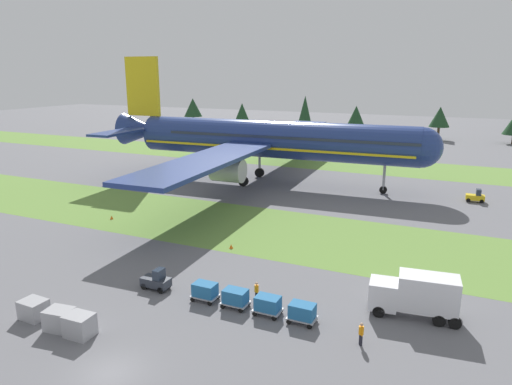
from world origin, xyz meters
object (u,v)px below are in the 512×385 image
Objects in this scene: uld_container_2 at (60,319)px; cargo_dolly_lead at (205,290)px; ground_crew_loader at (361,333)px; baggage_tug at (156,281)px; uld_container_1 at (80,325)px; cargo_dolly_third at (268,304)px; cargo_dolly_second at (235,297)px; taxiway_marker_1 at (231,246)px; ground_crew_marshaller at (257,291)px; pushback_tractor at (476,197)px; uld_container_0 at (34,309)px; airliner at (264,139)px; taxiway_marker_0 at (112,217)px; catering_truck at (416,294)px; cargo_dolly_fourth at (302,312)px.

cargo_dolly_lead is at bearing 48.11° from uld_container_2.
baggage_tug is at bearing -124.68° from ground_crew_loader.
baggage_tug reaches higher than uld_container_1.
cargo_dolly_second is at bearing 90.00° from cargo_dolly_third.
taxiway_marker_1 is (-6.42, 11.59, -0.68)m from cargo_dolly_second.
pushback_tractor is at bearing 117.06° from ground_crew_marshaller.
taxiway_marker_1 is at bearing 69.82° from uld_container_0.
taxiway_marker_1 is (9.29, -30.46, -7.53)m from airliner.
cargo_dolly_second reaches higher than taxiway_marker_0.
uld_container_2 is (5.18, -50.55, -6.96)m from airliner.
cargo_dolly_lead is 17.13m from catering_truck.
cargo_dolly_second reaches higher than taxiway_marker_1.
uld_container_1 is 20.28m from taxiway_marker_1.
cargo_dolly_third is at bearing 32.30° from uld_container_2.
ground_crew_loader is at bearing -93.65° from baggage_tug.
baggage_tug and pushback_tractor have the same top height.
ground_crew_loader is at bearing -103.84° from cargo_dolly_fourth.
uld_container_2 is (-13.43, -8.49, -0.11)m from cargo_dolly_third.
cargo_dolly_lead is 12.13m from taxiway_marker_1.
cargo_dolly_lead is at bearing 37.12° from uld_container_0.
uld_container_0 is at bearing 145.65° from pushback_tractor.
cargo_dolly_third is at bearing 5.17° from ground_crew_marshaller.
cargo_dolly_second is 14.37m from catering_truck.
cargo_dolly_second is at bearing 45.35° from uld_container_1.
taxiway_marker_1 is at bearing 46.65° from cargo_dolly_fourth.
pushback_tractor reaches higher than cargo_dolly_third.
taxiway_marker_1 is at bearing 14.20° from airliner.
ground_crew_loader is (9.45, -2.90, 0.00)m from ground_crew_marshaller.
airliner reaches higher than catering_truck.
baggage_tug is at bearing 90.00° from cargo_dolly_fourth.
pushback_tractor is at bearing -22.42° from cargo_dolly_second.
cargo_dolly_fourth is 0.31× the size of catering_truck.
airliner reaches higher than pushback_tractor.
cargo_dolly_third is at bearing 106.75° from catering_truck.
airliner is at bearing 90.00° from pushback_tractor.
cargo_dolly_second is at bearing -90.00° from cargo_dolly_lead.
cargo_dolly_lead is at bearing -108.39° from ground_crew_marshaller.
uld_container_1 is (-0.54, -8.60, 0.03)m from baggage_tug.
ground_crew_marshaller is at bearing 46.21° from cargo_dolly_third.
ground_crew_marshaller is 9.89m from ground_crew_loader.
ground_crew_loader is (18.52, -1.24, 0.13)m from baggage_tug.
taxiway_marker_0 reaches higher than taxiway_marker_1.
airliner reaches higher than cargo_dolly_fourth.
catering_truck reaches higher than cargo_dolly_third.
uld_container_1 is (-26.66, -52.26, 0.03)m from pushback_tractor.
catering_truck is at bearing 121.76° from ground_crew_loader.
ground_crew_marshaller is (-12.44, -2.87, -1.01)m from catering_truck.
cargo_dolly_lead is 1.00× the size of cargo_dolly_second.
cargo_dolly_second is 2.04m from ground_crew_marshaller.
taxiway_marker_0 is (-43.89, -29.28, -0.57)m from pushback_tractor.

